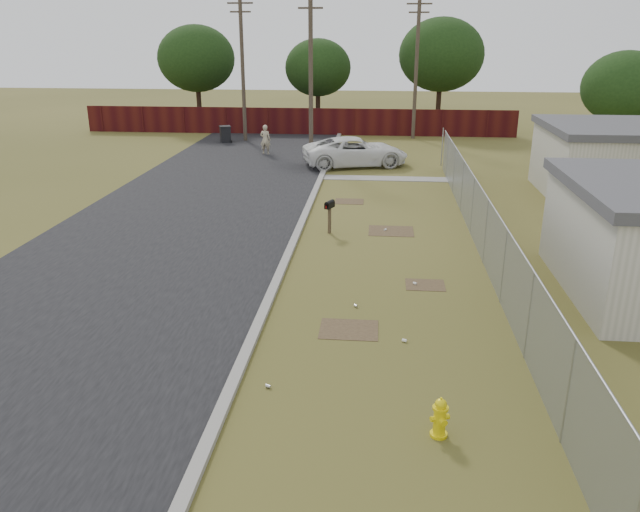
# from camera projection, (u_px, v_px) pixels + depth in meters

# --- Properties ---
(ground) EXTENTS (120.00, 120.00, 0.00)m
(ground) POSITION_uv_depth(u_px,v_px,m) (383.00, 259.00, 19.56)
(ground) COLOR brown
(ground) RESTS_ON ground
(street) EXTENTS (15.10, 60.00, 0.12)m
(street) POSITION_uv_depth(u_px,v_px,m) (230.00, 192.00, 27.70)
(street) COLOR black
(street) RESTS_ON ground
(chainlink_fence) EXTENTS (0.10, 27.06, 2.02)m
(chainlink_fence) POSITION_uv_depth(u_px,v_px,m) (481.00, 228.00, 19.97)
(chainlink_fence) COLOR gray
(chainlink_fence) RESTS_ON ground
(privacy_fence) EXTENTS (30.00, 0.12, 1.80)m
(privacy_fence) POSITION_uv_depth(u_px,v_px,m) (297.00, 121.00, 43.20)
(privacy_fence) COLOR #3F100D
(privacy_fence) RESTS_ON ground
(utility_poles) EXTENTS (12.60, 8.24, 9.00)m
(utility_poles) POSITION_uv_depth(u_px,v_px,m) (325.00, 68.00, 37.65)
(utility_poles) COLOR #4F4135
(utility_poles) RESTS_ON ground
(horizon_trees) EXTENTS (33.32, 31.94, 7.78)m
(horizon_trees) POSITION_uv_depth(u_px,v_px,m) (398.00, 67.00, 39.98)
(horizon_trees) COLOR black
(horizon_trees) RESTS_ON ground
(fire_hydrant) EXTENTS (0.40, 0.40, 0.78)m
(fire_hydrant) POSITION_uv_depth(u_px,v_px,m) (440.00, 418.00, 10.90)
(fire_hydrant) COLOR yellow
(fire_hydrant) RESTS_ON ground
(mailbox) EXTENTS (0.35, 0.51, 1.19)m
(mailbox) POSITION_uv_depth(u_px,v_px,m) (330.00, 207.00, 21.80)
(mailbox) COLOR brown
(mailbox) RESTS_ON ground
(pickup_truck) EXTENTS (6.00, 3.99, 1.53)m
(pickup_truck) POSITION_uv_depth(u_px,v_px,m) (356.00, 152.00, 32.97)
(pickup_truck) COLOR white
(pickup_truck) RESTS_ON ground
(pedestrian) EXTENTS (0.67, 0.48, 1.70)m
(pedestrian) POSITION_uv_depth(u_px,v_px,m) (265.00, 140.00, 36.14)
(pedestrian) COLOR tan
(pedestrian) RESTS_ON ground
(trash_bin) EXTENTS (0.92, 0.90, 1.06)m
(trash_bin) POSITION_uv_depth(u_px,v_px,m) (225.00, 134.00, 40.12)
(trash_bin) COLOR black
(trash_bin) RESTS_ON ground
(scattered_litter) EXTENTS (3.31, 10.91, 0.07)m
(scattered_litter) POSITION_uv_depth(u_px,v_px,m) (371.00, 299.00, 16.59)
(scattered_litter) COLOR white
(scattered_litter) RESTS_ON ground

